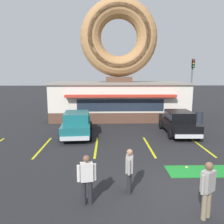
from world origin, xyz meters
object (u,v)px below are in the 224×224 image
Objects in this scene: car_black at (178,121)px; traffic_light_pole at (192,78)px; pedestrian_leather_jacket_man at (208,188)px; golf_ball at (209,171)px; pedestrian_blue_sweater_man at (87,178)px; pedestrian_hooded_kid at (129,169)px; car_teal at (77,123)px; trash_bin at (199,118)px.

car_black is 0.79× the size of traffic_light_pole.
golf_ball is at bearing 63.22° from pedestrian_leather_jacket_man.
pedestrian_blue_sweater_man is 3.50m from pedestrian_leather_jacket_man.
golf_ball is at bearing 23.23° from pedestrian_hooded_kid.
car_teal is 15.40m from traffic_light_pole.
traffic_light_pole is at bearing 40.90° from car_teal.
pedestrian_blue_sweater_man is at bearing 167.50° from pedestrian_leather_jacket_man.
traffic_light_pole is (6.64, 18.65, 2.78)m from pedestrian_leather_jacket_man.
golf_ball is 16.94m from traffic_light_pole.
car_teal is 8.10m from pedestrian_blue_sweater_man.
car_black is 2.95× the size of pedestrian_hooded_kid.
golf_ball is 6.20m from car_black.
traffic_light_pole reaches higher than trash_bin.
pedestrian_leather_jacket_man is at bearing -35.06° from pedestrian_hooded_kid.
car_black reaches higher than trash_bin.
golf_ball is 3.90m from pedestrian_hooded_kid.
pedestrian_blue_sweater_man reaches higher than trash_bin.
golf_ball is at bearing -96.19° from car_black.
golf_ball is 5.42m from pedestrian_blue_sweater_man.
pedestrian_blue_sweater_man reaches higher than car_black.
traffic_light_pole reaches higher than car_teal.
pedestrian_blue_sweater_man is (1.38, -7.98, 0.01)m from car_teal.
pedestrian_leather_jacket_man is 13.21m from trash_bin.
car_black is (0.66, 6.11, 0.82)m from golf_ball.
golf_ball is at bearing -110.48° from trash_bin.
traffic_light_pole is (1.69, 6.41, 3.21)m from trash_bin.
golf_ball is 0.03× the size of pedestrian_hooded_kid.
traffic_light_pole is at bearing 70.40° from pedestrian_leather_jacket_man.
car_black is 4.27m from trash_bin.
pedestrian_hooded_kid reaches higher than golf_ball.
pedestrian_leather_jacket_man reaches higher than car_teal.
traffic_light_pole is (4.50, 9.61, 2.84)m from car_black.
pedestrian_blue_sweater_man is 0.96× the size of pedestrian_leather_jacket_man.
traffic_light_pole reaches higher than car_black.
pedestrian_leather_jacket_man is (3.42, -0.76, 0.04)m from pedestrian_blue_sweater_man.
car_teal is at bearing 118.78° from pedestrian_leather_jacket_man.
trash_bin is 0.17× the size of traffic_light_pole.
car_teal is 2.90× the size of pedestrian_blue_sweater_man.
car_teal reaches higher than golf_ball.
pedestrian_leather_jacket_man is at bearing -61.22° from car_teal.
car_black is 4.72× the size of trash_bin.
traffic_light_pole reaches higher than golf_ball.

